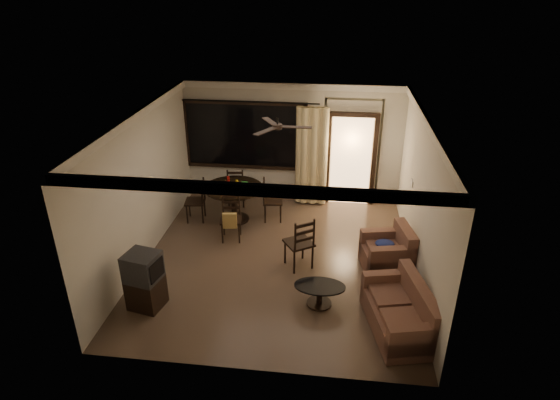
# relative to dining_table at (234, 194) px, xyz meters

# --- Properties ---
(ground) EXTENTS (5.50, 5.50, 0.00)m
(ground) POSITION_rel_dining_table_xyz_m (1.16, -1.54, -0.63)
(ground) COLOR #7F6651
(ground) RESTS_ON ground
(room_shell) EXTENTS (5.50, 6.70, 5.50)m
(room_shell) POSITION_rel_dining_table_xyz_m (1.75, 0.23, 1.20)
(room_shell) COLOR beige
(room_shell) RESTS_ON ground
(dining_table) EXTENTS (1.27, 1.27, 1.01)m
(dining_table) POSITION_rel_dining_table_xyz_m (0.00, 0.00, 0.00)
(dining_table) COLOR black
(dining_table) RESTS_ON ground
(dining_chair_west) EXTENTS (0.47, 0.47, 0.95)m
(dining_chair_west) POSITION_rel_dining_table_xyz_m (-0.83, -0.11, -0.34)
(dining_chair_west) COLOR black
(dining_chair_west) RESTS_ON ground
(dining_chair_east) EXTENTS (0.47, 0.47, 0.95)m
(dining_chair_east) POSITION_rel_dining_table_xyz_m (0.83, 0.11, -0.34)
(dining_chair_east) COLOR black
(dining_chair_east) RESTS_ON ground
(dining_chair_south) EXTENTS (0.47, 0.52, 0.95)m
(dining_chair_south) POSITION_rel_dining_table_xyz_m (0.11, -0.85, -0.32)
(dining_chair_south) COLOR black
(dining_chair_south) RESTS_ON ground
(dining_chair_north) EXTENTS (0.47, 0.47, 0.95)m
(dining_chair_north) POSITION_rel_dining_table_xyz_m (-0.11, 0.74, -0.34)
(dining_chair_north) COLOR black
(dining_chair_north) RESTS_ON ground
(tv_cabinet) EXTENTS (0.60, 0.56, 0.99)m
(tv_cabinet) POSITION_rel_dining_table_xyz_m (-0.80, -3.12, -0.13)
(tv_cabinet) COLOR black
(tv_cabinet) RESTS_ON ground
(sofa) EXTENTS (1.08, 1.60, 0.78)m
(sofa) POSITION_rel_dining_table_xyz_m (3.26, -3.21, -0.31)
(sofa) COLOR #40221D
(sofa) RESTS_ON ground
(armchair) EXTENTS (0.97, 0.97, 0.83)m
(armchair) POSITION_rel_dining_table_xyz_m (3.21, -1.56, -0.28)
(armchair) COLOR #40221D
(armchair) RESTS_ON ground
(coffee_table) EXTENTS (0.84, 0.51, 0.37)m
(coffee_table) POSITION_rel_dining_table_xyz_m (2.00, -2.74, -0.38)
(coffee_table) COLOR black
(coffee_table) RESTS_ON ground
(side_chair) EXTENTS (0.64, 0.64, 1.05)m
(side_chair) POSITION_rel_dining_table_xyz_m (1.57, -1.67, -0.31)
(side_chair) COLOR black
(side_chair) RESTS_ON ground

